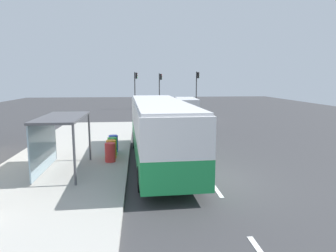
{
  "coord_description": "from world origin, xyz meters",
  "views": [
    {
      "loc": [
        -2.76,
        -12.56,
        4.33
      ],
      "look_at": [
        -1.0,
        5.57,
        1.5
      ],
      "focal_mm": 32.89,
      "sensor_mm": 36.0,
      "label": 1
    }
  ],
  "objects_px": {
    "white_van": "(186,108)",
    "recycling_bin_red": "(110,152)",
    "sedan_near": "(173,103)",
    "traffic_light_near_side": "(197,84)",
    "recycling_bin_blue": "(113,144)",
    "recycling_bin_orange": "(111,149)",
    "traffic_light_far_side": "(136,85)",
    "traffic_light_median": "(160,85)",
    "bus": "(160,129)",
    "recycling_bin_green": "(112,146)",
    "bus_shelter": "(55,130)"
  },
  "relations": [
    {
      "from": "recycling_bin_blue",
      "to": "traffic_light_far_side",
      "type": "height_order",
      "value": "traffic_light_far_side"
    },
    {
      "from": "traffic_light_near_side",
      "to": "traffic_light_far_side",
      "type": "bearing_deg",
      "value": 174.69
    },
    {
      "from": "bus_shelter",
      "to": "sedan_near",
      "type": "bearing_deg",
      "value": 74.4
    },
    {
      "from": "recycling_bin_red",
      "to": "recycling_bin_blue",
      "type": "distance_m",
      "value": 2.1
    },
    {
      "from": "recycling_bin_blue",
      "to": "bus_shelter",
      "type": "bearing_deg",
      "value": -121.72
    },
    {
      "from": "traffic_light_median",
      "to": "bus_shelter",
      "type": "height_order",
      "value": "traffic_light_median"
    },
    {
      "from": "sedan_near",
      "to": "recycling_bin_red",
      "type": "bearing_deg",
      "value": -102.34
    },
    {
      "from": "sedan_near",
      "to": "recycling_bin_red",
      "type": "distance_m",
      "value": 30.44
    },
    {
      "from": "bus",
      "to": "recycling_bin_green",
      "type": "distance_m",
      "value": 3.14
    },
    {
      "from": "traffic_light_median",
      "to": "recycling_bin_blue",
      "type": "bearing_deg",
      "value": -99.63
    },
    {
      "from": "recycling_bin_orange",
      "to": "recycling_bin_blue",
      "type": "xyz_separation_m",
      "value": [
        0.0,
        1.4,
        0.0
      ]
    },
    {
      "from": "white_van",
      "to": "traffic_light_median",
      "type": "bearing_deg",
      "value": 97.82
    },
    {
      "from": "recycling_bin_orange",
      "to": "traffic_light_far_side",
      "type": "xyz_separation_m",
      "value": [
        1.1,
        27.72,
        2.79
      ]
    },
    {
      "from": "recycling_bin_blue",
      "to": "traffic_light_near_side",
      "type": "relative_size",
      "value": 0.18
    },
    {
      "from": "recycling_bin_green",
      "to": "traffic_light_far_side",
      "type": "relative_size",
      "value": 0.18
    },
    {
      "from": "recycling_bin_red",
      "to": "bus_shelter",
      "type": "height_order",
      "value": "bus_shelter"
    },
    {
      "from": "white_van",
      "to": "recycling_bin_red",
      "type": "height_order",
      "value": "white_van"
    },
    {
      "from": "sedan_near",
      "to": "recycling_bin_red",
      "type": "height_order",
      "value": "sedan_near"
    },
    {
      "from": "recycling_bin_blue",
      "to": "bus_shelter",
      "type": "xyz_separation_m",
      "value": [
        -2.21,
        -3.58,
        1.44
      ]
    },
    {
      "from": "recycling_bin_green",
      "to": "traffic_light_near_side",
      "type": "height_order",
      "value": "traffic_light_near_side"
    },
    {
      "from": "white_van",
      "to": "sedan_near",
      "type": "xyz_separation_m",
      "value": [
        0.1,
        13.63,
        -0.55
      ]
    },
    {
      "from": "white_van",
      "to": "recycling_bin_blue",
      "type": "distance_m",
      "value": 15.41
    },
    {
      "from": "recycling_bin_blue",
      "to": "traffic_light_far_side",
      "type": "relative_size",
      "value": 0.18
    },
    {
      "from": "traffic_light_near_side",
      "to": "traffic_light_far_side",
      "type": "relative_size",
      "value": 1.01
    },
    {
      "from": "bus",
      "to": "bus_shelter",
      "type": "distance_m",
      "value": 4.91
    },
    {
      "from": "sedan_near",
      "to": "traffic_light_near_side",
      "type": "xyz_separation_m",
      "value": [
        3.19,
        -2.12,
        2.69
      ]
    },
    {
      "from": "sedan_near",
      "to": "traffic_light_near_side",
      "type": "relative_size",
      "value": 0.85
    },
    {
      "from": "traffic_light_near_side",
      "to": "bus_shelter",
      "type": "distance_m",
      "value": 31.47
    },
    {
      "from": "bus",
      "to": "recycling_bin_green",
      "type": "height_order",
      "value": "bus"
    },
    {
      "from": "sedan_near",
      "to": "traffic_light_near_side",
      "type": "distance_m",
      "value": 4.68
    },
    {
      "from": "recycling_bin_red",
      "to": "traffic_light_far_side",
      "type": "relative_size",
      "value": 0.18
    },
    {
      "from": "white_van",
      "to": "traffic_light_near_side",
      "type": "xyz_separation_m",
      "value": [
        3.3,
        11.51,
        2.14
      ]
    },
    {
      "from": "white_van",
      "to": "bus_shelter",
      "type": "relative_size",
      "value": 1.32
    },
    {
      "from": "recycling_bin_blue",
      "to": "traffic_light_near_side",
      "type": "bearing_deg",
      "value": 69.19
    },
    {
      "from": "recycling_bin_blue",
      "to": "traffic_light_median",
      "type": "bearing_deg",
      "value": 80.37
    },
    {
      "from": "traffic_light_near_side",
      "to": "bus_shelter",
      "type": "height_order",
      "value": "traffic_light_near_side"
    },
    {
      "from": "recycling_bin_blue",
      "to": "recycling_bin_red",
      "type": "bearing_deg",
      "value": -90.0
    },
    {
      "from": "recycling_bin_red",
      "to": "sedan_near",
      "type": "bearing_deg",
      "value": 77.66
    },
    {
      "from": "traffic_light_far_side",
      "to": "recycling_bin_red",
      "type": "bearing_deg",
      "value": -92.21
    },
    {
      "from": "recycling_bin_orange",
      "to": "bus_shelter",
      "type": "bearing_deg",
      "value": -135.44
    },
    {
      "from": "white_van",
      "to": "sedan_near",
      "type": "height_order",
      "value": "white_van"
    },
    {
      "from": "traffic_light_near_side",
      "to": "recycling_bin_blue",
      "type": "bearing_deg",
      "value": -110.81
    },
    {
      "from": "traffic_light_far_side",
      "to": "sedan_near",
      "type": "bearing_deg",
      "value": 13.68
    },
    {
      "from": "sedan_near",
      "to": "recycling_bin_green",
      "type": "bearing_deg",
      "value": -102.92
    },
    {
      "from": "recycling_bin_red",
      "to": "traffic_light_median",
      "type": "relative_size",
      "value": 0.19
    },
    {
      "from": "white_van",
      "to": "recycling_bin_red",
      "type": "xyz_separation_m",
      "value": [
        -6.4,
        -16.11,
        -0.69
      ]
    },
    {
      "from": "recycling_bin_orange",
      "to": "bus",
      "type": "bearing_deg",
      "value": -17.75
    },
    {
      "from": "bus",
      "to": "recycling_bin_red",
      "type": "height_order",
      "value": "bus"
    },
    {
      "from": "recycling_bin_red",
      "to": "traffic_light_median",
      "type": "distance_m",
      "value": 29.7
    },
    {
      "from": "recycling_bin_orange",
      "to": "recycling_bin_blue",
      "type": "distance_m",
      "value": 1.4
    }
  ]
}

